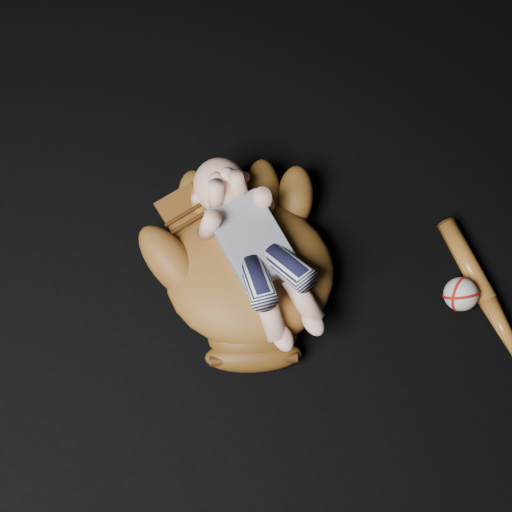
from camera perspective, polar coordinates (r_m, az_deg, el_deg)
name	(u,v)px	position (r m, az deg, el deg)	size (l,w,h in m)	color
baseball_glove	(249,269)	(1.27, -0.59, -1.13)	(0.42, 0.48, 0.15)	brown
newborn_baby	(259,251)	(1.22, 0.26, 0.41)	(0.19, 0.40, 0.16)	#F3B39D
baseball_bat	(493,311)	(1.38, 20.35, -4.60)	(0.04, 0.42, 0.04)	#A66120
baseball	(461,294)	(1.36, 17.76, -3.25)	(0.07, 0.07, 0.07)	silver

